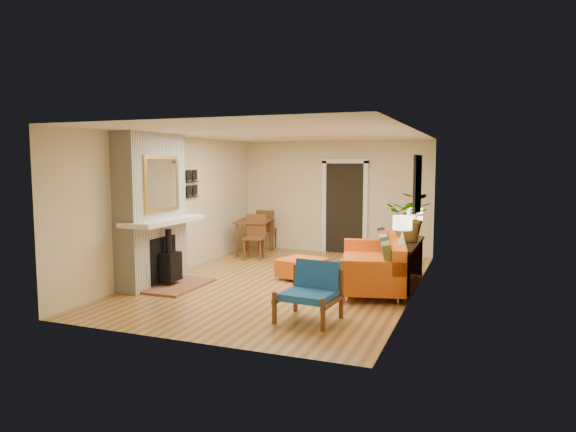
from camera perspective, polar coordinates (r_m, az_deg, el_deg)
name	(u,v)px	position (r m, az deg, el deg)	size (l,w,h in m)	color
room_shell	(354,202)	(11.28, 7.32, 1.55)	(6.50, 6.50, 6.50)	#BE8A49
fireplace	(153,213)	(9.03, -14.74, 0.30)	(1.09, 1.68, 2.60)	white
sofa	(377,264)	(8.82, 9.82, -5.28)	(1.47, 2.44, 0.90)	silver
ottoman	(302,267)	(9.31, 1.61, -5.73)	(0.89, 0.89, 0.37)	silver
blue_chair	(312,288)	(6.97, 2.65, -8.02)	(0.81, 0.79, 0.77)	brown
dining_table	(258,227)	(11.78, -3.40, -1.19)	(1.00, 1.84, 0.97)	brown
console_table	(408,251)	(9.10, 13.21, -3.83)	(0.34, 1.85, 0.72)	black
lamp_near	(402,229)	(8.29, 12.58, -1.38)	(0.30, 0.30, 0.54)	white
lamp_far	(414,219)	(9.75, 13.87, -0.32)	(0.30, 0.30, 0.54)	white
houseplant	(410,217)	(9.22, 13.41, -0.08)	(0.78, 0.67, 0.86)	#1E5919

